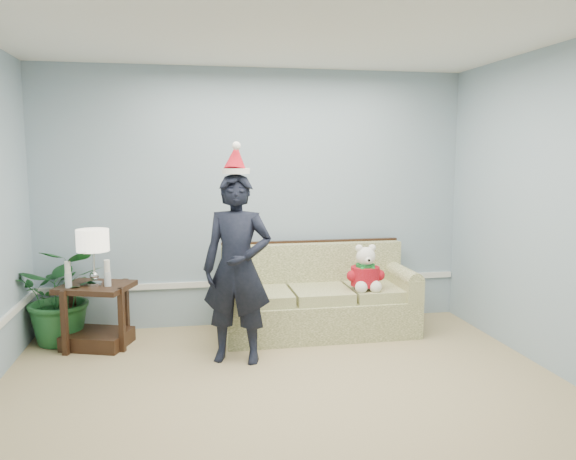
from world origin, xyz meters
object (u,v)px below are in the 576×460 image
at_px(man, 237,269).
at_px(teddy_bear, 366,273).
at_px(sofa, 318,301).
at_px(table_lamp, 93,243).
at_px(side_table, 97,322).
at_px(houseplant, 63,295).

bearing_deg(man, teddy_bear, 36.30).
height_order(sofa, man, man).
bearing_deg(table_lamp, sofa, 2.99).
height_order(sofa, table_lamp, table_lamp).
bearing_deg(teddy_bear, sofa, 153.56).
bearing_deg(man, side_table, 171.70).
distance_m(side_table, teddy_bear, 2.63).
xyz_separation_m(sofa, man, (-0.89, -0.69, 0.51)).
bearing_deg(sofa, table_lamp, -177.19).
distance_m(side_table, houseplant, 0.44).
xyz_separation_m(houseplant, teddy_bear, (2.93, -0.33, 0.17)).
distance_m(table_lamp, teddy_bear, 2.63).
relative_size(man, teddy_bear, 3.57).
height_order(sofa, side_table, sofa).
xyz_separation_m(side_table, teddy_bear, (2.60, -0.16, 0.41)).
distance_m(sofa, man, 1.24).
distance_m(side_table, table_lamp, 0.77).
height_order(houseplant, teddy_bear, houseplant).
bearing_deg(man, houseplant, 171.38).
bearing_deg(houseplant, sofa, -2.01).
distance_m(houseplant, man, 1.83).
height_order(sofa, houseplant, houseplant).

